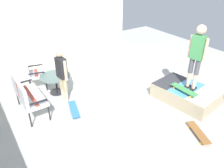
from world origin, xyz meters
TOP-DOWN VIEW (x-y plane):
  - ground_plane at (0.00, 0.00)m, footprint 12.00×12.00m
  - house_facade at (3.80, 0.49)m, footprint 0.23×6.00m
  - skate_ramp at (-0.81, -1.50)m, footprint 1.88×1.90m
  - patio_bench at (1.05, 2.45)m, footprint 1.26×0.57m
  - patio_chair_near_house at (2.30, 1.92)m, footprint 0.73×0.68m
  - patio_table at (1.66, 1.43)m, footprint 0.90×0.90m
  - person_watching at (1.00, 1.45)m, footprint 0.48×0.28m
  - person_skater at (-0.91, -1.50)m, footprint 0.47×0.29m
  - skateboard_by_bench at (0.45, 1.44)m, footprint 0.82×0.41m
  - skateboard_spare at (-1.99, -0.57)m, footprint 0.81×0.50m
  - skateboard_on_ramp at (-0.95, -1.19)m, footprint 0.80×0.21m

SIDE VIEW (x-z plane):
  - ground_plane at x=0.00m, z-range -0.10..0.00m
  - skateboard_by_bench at x=0.45m, z-range 0.03..0.14m
  - skateboard_spare at x=-1.99m, z-range 0.03..0.14m
  - skate_ramp at x=-0.81m, z-range 0.00..0.43m
  - patio_table at x=1.66m, z-range 0.12..0.69m
  - skateboard_on_ramp at x=-0.95m, z-range 0.47..0.57m
  - patio_chair_near_house at x=2.30m, z-range 0.10..1.12m
  - patio_bench at x=1.05m, z-range 0.11..1.13m
  - person_watching at x=1.00m, z-range 0.13..1.74m
  - house_facade at x=3.80m, z-range 0.00..2.56m
  - person_skater at x=-0.91m, z-range 0.59..2.38m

